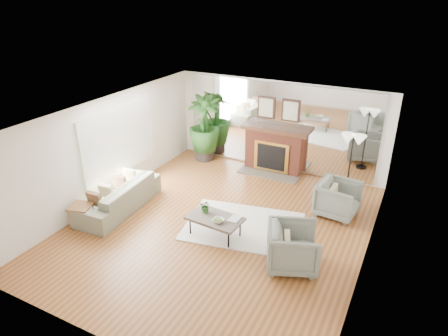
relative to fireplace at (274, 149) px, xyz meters
The scene contains 18 objects.
ground 3.33m from the fireplace, 90.00° to the right, with size 7.00×7.00×0.00m, color brown.
wall_left 4.46m from the fireplace, 132.54° to the right, with size 0.02×7.00×2.50m, color white.
wall_right 4.46m from the fireplace, 47.46° to the right, with size 0.02×7.00×2.50m, color white.
wall_back 0.63m from the fireplace, 90.00° to the left, with size 6.00×0.02×2.50m, color white.
mirror_panel 0.63m from the fireplace, 90.00° to the left, with size 5.40×0.04×2.40m, color silver.
window_panel 4.17m from the fireplace, 135.99° to the right, with size 0.04×2.40×1.50m, color #B2E09E.
fireplace is the anchor object (origin of this frame).
area_rug 3.14m from the fireplace, 81.12° to the right, with size 2.48×1.77×0.03m, color silver.
coffee_table 3.63m from the fireplace, 88.65° to the right, with size 1.17×0.74×0.45m.
sofa 4.41m from the fireplace, 123.86° to the right, with size 2.31×0.90×0.67m, color gray.
armchair_back 2.69m from the fireplace, 36.70° to the right, with size 0.86×0.89×0.81m, color slate.
armchair_front 4.27m from the fireplace, 64.56° to the right, with size 0.90×0.93×0.84m, color slate.
side_table 5.32m from the fireplace, 119.93° to the right, with size 0.55×0.55×0.51m.
potted_ficus 2.17m from the fireplace, behind, with size 1.14×1.14×1.96m.
floor_lamp 2.54m from the fireplace, 23.19° to the right, with size 0.57×0.31×1.74m.
tabletop_plant 3.53m from the fireplace, 92.99° to the right, with size 0.25×0.22×0.28m, color #2B6224.
fruit_bowl 3.75m from the fireplace, 86.64° to the right, with size 0.25×0.25×0.06m, color #8E5E38.
book 3.53m from the fireplace, 83.91° to the right, with size 0.21×0.29×0.02m, color #8E5E38.
Camera 1 is at (3.46, -6.53, 4.79)m, focal length 32.00 mm.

